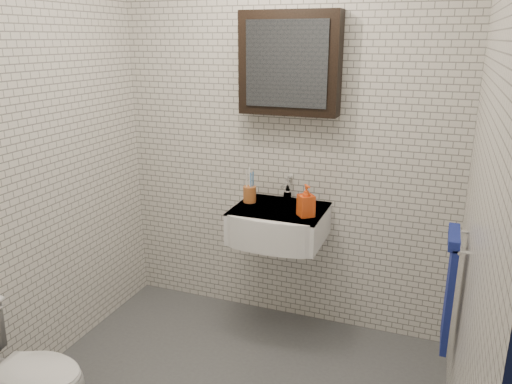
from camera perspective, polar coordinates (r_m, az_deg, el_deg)
room_shell at (r=2.21m, az=-4.61°, el=7.30°), size 2.22×2.02×2.51m
washbasin at (r=3.05m, az=2.45°, el=-3.74°), size 0.55×0.50×0.20m
faucet at (r=3.17m, az=3.61°, el=0.18°), size 0.06×0.20×0.15m
mirror_cabinet at (r=3.03m, az=3.87°, el=14.44°), size 0.60×0.15×0.60m
towel_rail at (r=2.58m, az=21.32°, el=-9.81°), size 0.09×0.30×0.58m
toothbrush_cup at (r=3.14m, az=-0.73°, el=-0.16°), size 0.10×0.10×0.22m
soap_bottle at (r=2.90m, az=5.75°, el=-0.99°), size 0.12×0.12×0.19m
toilet at (r=2.72m, az=-25.38°, el=-18.51°), size 0.69×0.46×0.66m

